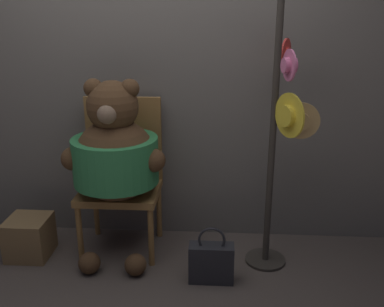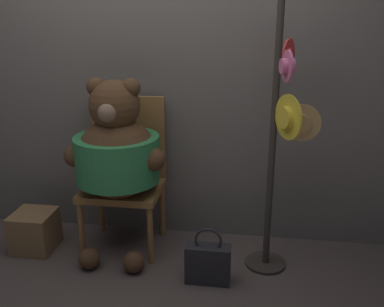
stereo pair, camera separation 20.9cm
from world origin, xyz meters
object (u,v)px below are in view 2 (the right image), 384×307
(teddy_bear, at_px, (117,153))
(hat_display_rack, at_px, (281,142))
(chair, at_px, (125,169))
(handbag_on_ground, at_px, (208,263))

(teddy_bear, xyz_separation_m, hat_display_rack, (1.09, -0.06, 0.15))
(chair, xyz_separation_m, teddy_bear, (0.00, -0.17, 0.18))
(chair, distance_m, teddy_bear, 0.25)
(hat_display_rack, relative_size, handbag_on_ground, 4.56)
(chair, relative_size, teddy_bear, 0.86)
(teddy_bear, distance_m, hat_display_rack, 1.10)
(hat_display_rack, distance_m, handbag_on_ground, 0.90)
(hat_display_rack, height_order, handbag_on_ground, hat_display_rack)
(chair, relative_size, hat_display_rack, 0.62)
(hat_display_rack, bearing_deg, handbag_on_ground, -152.37)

